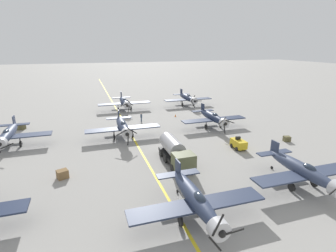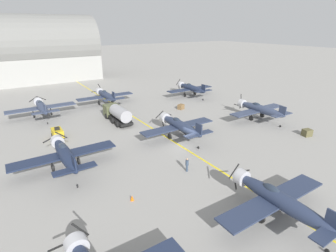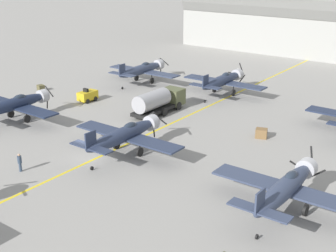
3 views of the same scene
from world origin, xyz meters
The scene contains 16 objects.
ground_plane centered at (0.00, 0.00, 0.00)m, with size 400.00×400.00×0.00m, color gray.
taxiway_stripe centered at (0.00, 0.00, 0.00)m, with size 0.30×160.00×0.01m, color yellow.
airplane_mid_right centered at (18.29, 2.08, 2.01)m, with size 12.00×9.98×3.79m.
airplane_mid_center centered at (1.52, 3.14, 2.01)m, with size 12.00×9.98×3.65m.
airplane_mid_left centered at (-15.02, 2.80, 2.01)m, with size 12.00×9.98×3.65m.
airplane_near_center centered at (-1.68, -15.97, 2.01)m, with size 12.00×9.98×3.65m.
airplane_far_center centered at (-1.24, 26.39, 2.01)m, with size 12.00×9.98×3.66m.
airplane_far_left centered at (-14.18, 24.82, 2.01)m, with size 12.00×9.98×3.65m.
airplane_near_left centered at (-17.55, -15.83, 2.01)m, with size 12.00×9.98×3.65m.
fuel_tanker centered at (-3.45, 14.92, 1.51)m, with size 2.68×8.00×2.98m.
tow_tractor centered at (-13.91, 13.16, 0.79)m, with size 1.57×2.60×1.79m.
ground_crew_walking centered at (-3.40, -5.37, 0.93)m, with size 0.37×0.37×1.70m.
supply_crate_by_tanker centered at (18.43, -6.99, 0.54)m, with size 1.29×1.07×1.07m, color brown.
supply_crate_mid_lane centered at (-22.96, 12.83, 0.41)m, with size 0.99×0.83×0.83m, color brown.
supply_crate_outboard centered at (10.21, 14.83, 0.49)m, with size 1.18×0.99×0.99m, color brown.
traffic_cone centered at (-11.14, -6.84, 0.28)m, with size 0.36×0.36×0.55m, color orange.
Camera 1 is at (7.01, 44.21, 14.56)m, focal length 28.00 mm.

